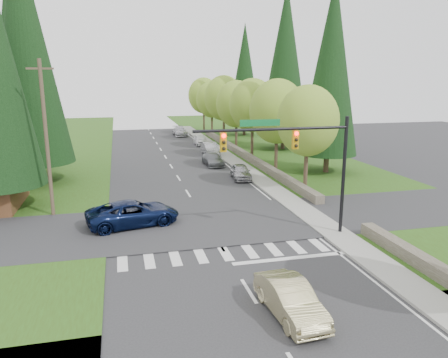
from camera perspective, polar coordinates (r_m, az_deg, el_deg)
name	(u,v)px	position (r m, az deg, el deg)	size (l,w,h in m)	color
ground	(242,281)	(20.07, 2.42, -13.12)	(120.00, 120.00, 0.00)	#28282B
grass_east	(316,173)	(42.35, 11.93, 0.81)	(14.00, 110.00, 0.06)	#2D4713
grass_west	(21,189)	(39.14, -24.97, -1.17)	(14.00, 110.00, 0.06)	#2D4713
cross_street	(207,224)	(27.27, -2.24, -5.86)	(120.00, 8.00, 0.10)	#28282B
sidewalk_east	(248,171)	(41.99, 3.21, 1.02)	(1.80, 80.00, 0.13)	gray
curb_east	(240,172)	(41.76, 2.09, 0.96)	(0.20, 80.00, 0.13)	gray
stone_wall_north	(243,154)	(49.94, 2.44, 3.31)	(0.70, 40.00, 0.70)	#4C4438
traffic_signal	(298,151)	(24.04, 9.63, 3.64)	(8.70, 0.37, 6.80)	black
utility_pole	(46,138)	(29.86, -22.19, 4.99)	(1.60, 0.24, 10.00)	#473828
decid_tree_0	(308,121)	(34.52, 10.89, 7.47)	(4.80, 4.80, 8.37)	#38281C
decid_tree_1	(277,111)	(40.99, 6.97, 8.75)	(5.20, 5.20, 8.80)	#38281C
decid_tree_2	(253,105)	(47.53, 3.76, 9.57)	(5.00, 5.00, 8.82)	#38281C
decid_tree_3	(236,104)	(54.28, 1.64, 9.76)	(5.00, 5.00, 8.55)	#38281C
decid_tree_4	(224,98)	(61.06, -0.02, 10.51)	(5.40, 5.40, 9.18)	#38281C
decid_tree_5	(212,100)	(67.85, -1.60, 10.33)	(4.80, 4.80, 8.30)	#38281C
decid_tree_6	(204,96)	(74.71, -2.67, 10.83)	(5.20, 5.20, 8.86)	#38281C
conifer_w_c	(25,46)	(39.97, -24.57, 15.48)	(6.46, 6.46, 20.80)	#38281C
conifer_w_e	(16,62)	(46.18, -25.58, 13.67)	(5.78, 5.78, 18.80)	#38281C
conifer_e_a	(331,67)	(41.87, 13.85, 14.04)	(5.44, 5.44, 17.80)	#38281C
conifer_e_b	(285,61)	(55.09, 7.99, 15.03)	(6.12, 6.12, 19.80)	#38281C
conifer_e_c	(245,74)	(68.00, 2.71, 13.49)	(5.10, 5.10, 16.80)	#38281C
sedan_champagne	(290,299)	(17.33, 8.64, -15.26)	(1.44, 4.12, 1.36)	#C5B983
suv_navy	(133,213)	(27.30, -11.79, -4.41)	(2.58, 5.59, 1.55)	#0B1538
parked_car_a	(241,172)	(38.94, 2.20, 0.96)	(1.55, 3.86, 1.32)	#A3A3A7
parked_car_b	(213,159)	(45.06, -1.45, 2.58)	(1.71, 4.22, 1.22)	slate
parked_car_c	(210,149)	(51.05, -1.80, 3.96)	(1.53, 4.39, 1.45)	#A6A5AA
parked_car_d	(200,140)	(58.92, -3.10, 5.13)	(1.57, 3.90, 1.33)	white
parked_car_e	(180,131)	(68.37, -5.79, 6.21)	(1.92, 4.72, 1.37)	#ACACB1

